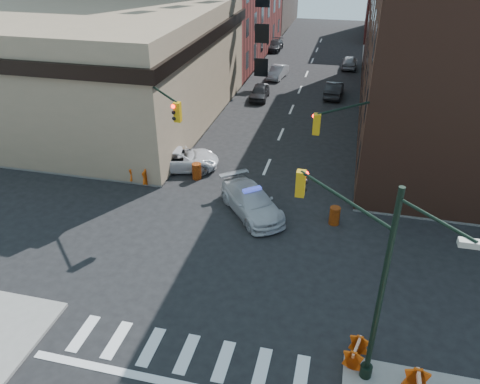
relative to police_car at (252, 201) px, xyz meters
The scene contains 24 objects.
ground 4.00m from the police_car, 93.48° to the right, with size 140.00×140.00×0.00m, color black.
sidewalk_nw 37.04m from the police_car, 128.87° to the left, with size 34.00×54.50×0.15m, color gray.
bank_building 21.66m from the police_car, 143.88° to the left, with size 22.00×22.00×9.00m, color #937B60.
commercial_row_ne 23.38m from the police_car, 55.52° to the left, with size 14.00×34.00×14.00m, color #46281C.
signal_pole_se 11.73m from the police_car, 58.45° to the right, with size 5.40×5.27×8.00m.
signal_pole_nw 7.20m from the police_car, 166.90° to the left, with size 3.58×3.67×8.00m.
signal_pole_ne 6.79m from the police_car, 14.35° to the left, with size 3.67×3.58×8.00m.
tree_ne_near 23.40m from the police_car, 71.80° to the left, with size 3.00×3.00×4.85m.
tree_ne_far 31.06m from the police_car, 76.43° to the left, with size 3.00×3.00×4.85m.
police_car is the anchor object (origin of this frame).
pickup 7.48m from the police_car, 143.80° to the left, with size 2.47×5.36×1.49m, color silver.
parked_car_wnear 20.57m from the police_car, 100.31° to the left, with size 1.62×4.02×1.37m, color black.
parked_car_wfar 27.90m from the police_car, 96.55° to the left, with size 1.42×4.06×1.34m, color gray.
parked_car_wdeep 40.88m from the police_car, 98.07° to the left, with size 1.84×4.53×1.31m, color black.
parked_car_enear 22.92m from the police_car, 81.92° to the left, with size 1.56×4.47×1.47m, color black.
parked_car_efar 34.00m from the police_car, 82.74° to the left, with size 1.71×4.25×1.45m, color gray.
pedestrian_a 11.67m from the police_car, 153.20° to the left, with size 0.60×0.39×1.64m, color black.
pedestrian_b 9.68m from the police_car, 166.01° to the left, with size 0.90×0.70×1.85m, color black.
pedestrian_c 13.56m from the police_car, 167.49° to the left, with size 0.95×0.39×1.61m, color #1C212B.
barrel_road 4.76m from the police_car, ahead, with size 0.59×0.59×1.05m, color red.
barrel_bank 5.53m from the police_car, 143.20° to the left, with size 0.61×0.61×1.09m, color #C94A09.
barricade_se_a 11.43m from the police_car, 57.36° to the right, with size 1.13×0.57×0.85m, color red, non-canonical shape.
barricade_nw_a 7.92m from the police_car, 167.01° to the left, with size 1.35×0.68×1.01m, color red, non-canonical shape.
barricade_nw_b 12.04m from the police_car, 160.19° to the left, with size 1.20×0.60×0.90m, color orange, non-canonical shape.
Camera 1 is at (5.04, -18.70, 14.65)m, focal length 35.00 mm.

